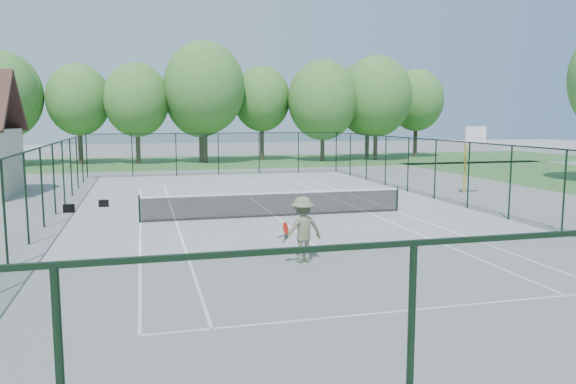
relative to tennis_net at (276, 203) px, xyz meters
name	(u,v)px	position (x,y,z in m)	size (l,w,h in m)	color
ground	(276,217)	(0.00, 0.00, -0.58)	(140.00, 140.00, 0.00)	gray
grass_far	(202,162)	(0.00, 30.00, -0.57)	(80.00, 16.00, 0.01)	#467B39
court_lines	(276,217)	(0.00, 0.00, -0.57)	(11.05, 23.85, 0.01)	white
tennis_net	(276,203)	(0.00, 0.00, 0.00)	(11.08, 0.08, 1.10)	black
fence_enclosure	(276,180)	(0.00, 0.00, 0.98)	(18.05, 36.05, 3.02)	#193823
tree_line_far	(200,97)	(0.00, 30.00, 5.42)	(39.40, 6.40, 9.70)	#3C261B
basketball_goal	(471,147)	(11.64, 4.02, 1.99)	(1.20, 1.43, 3.65)	gold
sports_bag_a	(69,208)	(-8.50, 3.34, -0.40)	(0.44, 0.27, 0.36)	black
sports_bag_b	(104,203)	(-7.14, 4.61, -0.42)	(0.41, 0.25, 0.32)	black
tennis_player	(303,230)	(-0.97, -7.38, 0.37)	(1.76, 1.00, 1.89)	#606849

